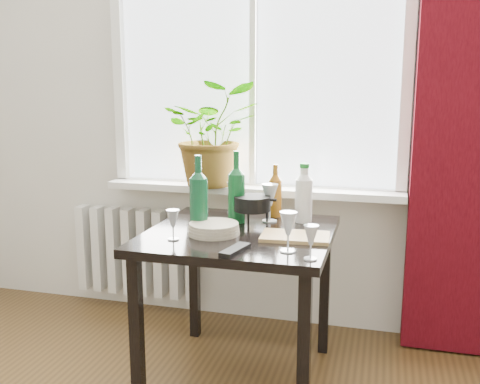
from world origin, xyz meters
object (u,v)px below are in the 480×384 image
(cleaning_bottle, at_px, (304,192))
(wineglass_back_center, at_px, (270,202))
(fondue_pot, at_px, (252,210))
(wineglass_back_left, at_px, (234,197))
(potted_plant, at_px, (213,134))
(radiator, at_px, (137,252))
(cutting_board, at_px, (295,237))
(table, at_px, (240,250))
(wine_bottle_right, at_px, (236,186))
(wine_bottle_left, at_px, (199,192))
(tv_remote, at_px, (235,250))
(wineglass_front_left, at_px, (173,225))
(wineglass_front_right, at_px, (288,231))
(wineglass_far_right, at_px, (311,242))
(bottle_amber, at_px, (275,190))
(plate_stack, at_px, (214,229))

(cleaning_bottle, bearing_deg, wineglass_back_center, -166.83)
(fondue_pot, bearing_deg, wineglass_back_left, 136.81)
(potted_plant, height_order, fondue_pot, potted_plant)
(radiator, xyz_separation_m, cutting_board, (1.12, -0.69, 0.37))
(table, height_order, wine_bottle_right, wine_bottle_right)
(wine_bottle_left, xyz_separation_m, tv_remote, (0.26, -0.29, -0.17))
(wineglass_back_left, xyz_separation_m, wineglass_front_left, (-0.11, -0.56, -0.02))
(wine_bottle_left, distance_m, wineglass_front_right, 0.53)
(radiator, bearing_deg, wineglass_back_center, -23.71)
(cleaning_bottle, height_order, wineglass_far_right, cleaning_bottle)
(wineglass_back_center, bearing_deg, potted_plant, 140.21)
(wineglass_back_left, bearing_deg, fondue_pot, -52.50)
(wine_bottle_right, distance_m, wineglass_far_right, 0.67)
(fondue_pot, bearing_deg, wineglass_back_center, 52.48)
(wine_bottle_right, relative_size, bottle_amber, 1.30)
(wineglass_back_center, height_order, plate_stack, wineglass_back_center)
(cleaning_bottle, distance_m, wineglass_back_center, 0.18)
(wine_bottle_left, xyz_separation_m, bottle_amber, (0.29, 0.36, -0.04))
(wine_bottle_right, relative_size, wineglass_back_center, 1.84)
(wine_bottle_left, relative_size, plate_stack, 1.52)
(wine_bottle_left, bearing_deg, wineglass_front_right, -26.15)
(wineglass_far_right, bearing_deg, fondue_pot, 126.21)
(wineglass_far_right, bearing_deg, plate_stack, 152.15)
(table, xyz_separation_m, cleaning_bottle, (0.26, 0.25, 0.24))
(fondue_pot, bearing_deg, table, -89.31)
(bottle_amber, xyz_separation_m, wineglass_front_left, (-0.34, -0.55, -0.07))
(potted_plant, bearing_deg, radiator, 171.78)
(potted_plant, height_order, wineglass_front_right, potted_plant)
(wineglass_front_left, height_order, cutting_board, wineglass_front_left)
(wine_bottle_left, relative_size, wineglass_back_center, 1.84)
(wineglass_front_left, relative_size, fondue_pot, 0.67)
(bottle_amber, distance_m, tv_remote, 0.67)
(table, relative_size, plate_stack, 3.57)
(wineglass_front_right, distance_m, wineglass_back_left, 0.73)
(wineglass_front_right, distance_m, tv_remote, 0.23)
(potted_plant, xyz_separation_m, wineglass_back_left, (0.18, -0.21, -0.31))
(wineglass_front_right, xyz_separation_m, wineglass_back_left, (-0.40, 0.60, 0.00))
(cleaning_bottle, relative_size, wineglass_back_center, 1.53)
(radiator, bearing_deg, wineglass_far_right, -38.25)
(radiator, xyz_separation_m, wineglass_back_center, (0.94, -0.41, 0.46))
(radiator, bearing_deg, fondue_pot, -28.96)
(wine_bottle_right, relative_size, cutting_board, 1.20)
(plate_stack, height_order, cutting_board, plate_stack)
(wineglass_back_left, relative_size, wineglass_front_left, 1.25)
(wine_bottle_right, height_order, wineglass_back_center, wine_bottle_right)
(plate_stack, height_order, tv_remote, plate_stack)
(radiator, height_order, cleaning_bottle, cleaning_bottle)
(cleaning_bottle, xyz_separation_m, cutting_board, (0.01, -0.31, -0.14))
(wineglass_back_center, distance_m, cutting_board, 0.34)
(wine_bottle_left, distance_m, wine_bottle_right, 0.23)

